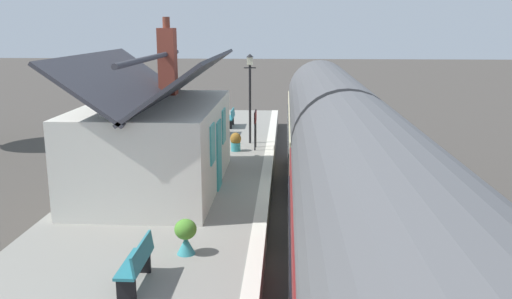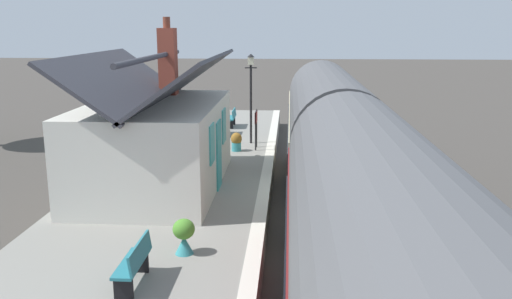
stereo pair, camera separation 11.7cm
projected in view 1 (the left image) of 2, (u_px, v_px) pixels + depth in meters
The scene contains 15 objects.
ground_plane at pixel (302, 217), 16.65m from camera, with size 160.00×160.00×0.00m, color #423D38.
platform at pixel (175, 202), 16.76m from camera, with size 32.00×5.90×0.83m, color gray.
platform_edge_coping at pixel (264, 191), 16.52m from camera, with size 32.00×0.36×0.02m, color beige.
rail_near at pixel (355, 216), 16.54m from camera, with size 52.00×0.08×0.14m, color gray.
rail_far at pixel (308, 215), 16.62m from camera, with size 52.00×0.08×0.14m, color gray.
train at pixel (380, 265), 8.21m from camera, with size 31.38×2.73×4.32m.
station_building at pixel (156, 141), 16.70m from camera, with size 7.29×4.13×5.21m.
bench_by_lamp at pixel (224, 125), 24.84m from camera, with size 1.41×0.45×0.88m.
bench_mid_platform at pixel (231, 117), 26.83m from camera, with size 1.40×0.44×0.88m.
bench_near_building at pixel (137, 263), 10.43m from camera, with size 1.40×0.44×0.88m.
planter_corner_building at pixel (197, 113), 27.98m from camera, with size 0.55×0.55×0.91m.
planter_bench_right at pixel (186, 236), 11.90m from camera, with size 0.49×0.49×0.80m.
planter_bench_left at pixel (236, 141), 21.69m from camera, with size 0.44×0.44×0.75m.
lamp_post_platform at pixel (250, 82), 22.65m from camera, with size 0.32×0.50×3.79m.
station_sign_board at pixel (255, 120), 21.91m from camera, with size 0.96×0.06×1.57m.
Camera 1 is at (-15.81, 0.56, 5.77)m, focal length 38.02 mm.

